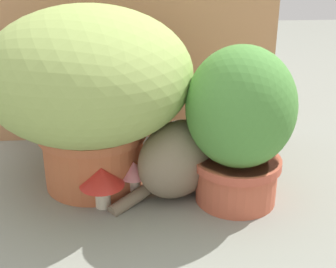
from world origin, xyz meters
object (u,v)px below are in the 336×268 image
Objects in this scene: leafy_planter at (240,123)px; mushroom_ornament_red at (101,179)px; grass_planter at (89,84)px; mushroom_ornament_pink at (134,172)px; cat at (183,153)px.

leafy_planter reaches higher than mushroom_ornament_red.
grass_planter is 4.71× the size of mushroom_ornament_red.
grass_planter is 0.26m from mushroom_ornament_red.
grass_planter reaches higher than mushroom_ornament_pink.
leafy_planter is at bearing -17.95° from grass_planter.
mushroom_ornament_pink is at bearing -173.79° from cat.
grass_planter is at bearing 101.18° from mushroom_ornament_red.
mushroom_ornament_red is at bearing -150.17° from mushroom_ornament_pink.
grass_planter is at bearing 142.40° from mushroom_ornament_pink.
cat is (0.25, -0.07, -0.18)m from grass_planter.
mushroom_ornament_red is at bearing -178.33° from leafy_planter.
cat is at bearing 16.16° from mushroom_ornament_red.
cat reaches higher than mushroom_ornament_pink.
mushroom_ornament_red is at bearing -78.82° from grass_planter.
cat is (-0.14, 0.05, -0.11)m from leafy_planter.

